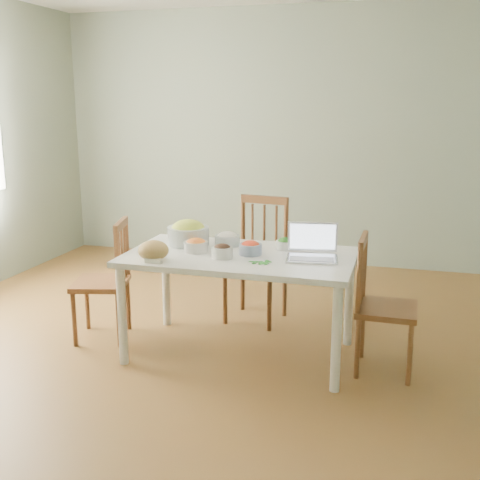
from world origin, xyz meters
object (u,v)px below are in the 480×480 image
(laptop, at_px, (312,243))
(chair_left, at_px, (100,280))
(dining_table, at_px, (240,305))
(chair_right, at_px, (387,306))
(bread_boule, at_px, (153,250))
(bowl_squash, at_px, (188,233))
(chair_far, at_px, (255,261))

(laptop, bearing_deg, chair_left, 171.50)
(dining_table, height_order, chair_right, chair_right)
(chair_right, xyz_separation_m, bread_boule, (-1.49, -0.30, 0.34))
(dining_table, xyz_separation_m, bowl_squash, (-0.44, 0.17, 0.45))
(chair_right, relative_size, bread_boule, 4.47)
(chair_far, xyz_separation_m, chair_left, (-1.01, -0.67, -0.05))
(dining_table, xyz_separation_m, chair_right, (0.99, 0.00, 0.09))
(chair_right, xyz_separation_m, bowl_squash, (-1.42, 0.17, 0.36))
(chair_far, bearing_deg, chair_right, -25.09)
(bread_boule, distance_m, bowl_squash, 0.47)
(dining_table, height_order, bread_boule, bread_boule)
(bread_boule, bearing_deg, laptop, 16.35)
(chair_far, xyz_separation_m, bowl_squash, (-0.37, -0.50, 0.32))
(laptop, bearing_deg, chair_far, 121.04)
(bread_boule, height_order, bowl_squash, bowl_squash)
(chair_far, bearing_deg, bread_boule, -107.12)
(dining_table, height_order, chair_far, chair_far)
(dining_table, bearing_deg, chair_left, -179.85)
(chair_left, height_order, bread_boule, chair_left)
(bowl_squash, relative_size, laptop, 0.90)
(chair_left, bearing_deg, chair_right, 75.37)
(dining_table, xyz_separation_m, bread_boule, (-0.50, -0.30, 0.43))
(chair_right, distance_m, bowl_squash, 1.48)
(chair_left, height_order, bowl_squash, same)
(laptop, bearing_deg, chair_right, -7.30)
(dining_table, relative_size, laptop, 4.60)
(dining_table, bearing_deg, laptop, -0.66)
(dining_table, height_order, laptop, laptop)
(dining_table, bearing_deg, bread_boule, -149.39)
(chair_left, relative_size, chair_right, 1.00)
(chair_far, relative_size, bread_boule, 4.92)
(chair_left, xyz_separation_m, laptop, (1.56, -0.00, 0.39))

